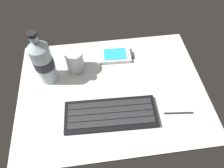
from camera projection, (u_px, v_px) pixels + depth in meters
The scene contains 6 objects.
ground_plane at pixel (112, 91), 72.15cm from camera, with size 64.00×48.00×2.80cm.
keyboard at pixel (111, 114), 65.04cm from camera, with size 29.41×12.14×1.70cm.
handheld_device at pixel (115, 55), 79.52cm from camera, with size 13.04×8.13×1.50cm.
juice_cup at pixel (75, 61), 73.55cm from camera, with size 6.40×6.40×8.50cm.
water_bottle at pixel (43, 61), 66.96cm from camera, with size 6.73×6.73×20.80cm.
stylus_pen at pixel (179, 113), 65.84cm from camera, with size 0.70×0.70×9.50cm, color #26262B.
Camera 1 is at (-5.18, -39.15, 59.59)cm, focal length 33.09 mm.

